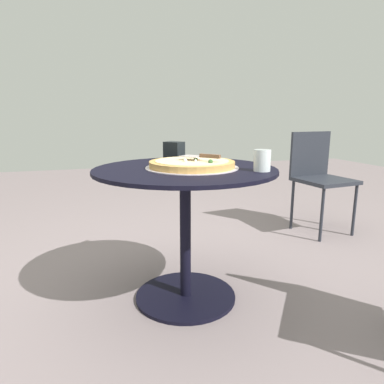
# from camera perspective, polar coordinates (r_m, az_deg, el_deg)

# --- Properties ---
(ground_plane) EXTENTS (10.00, 10.00, 0.00)m
(ground_plane) POSITION_cam_1_polar(r_m,az_deg,el_deg) (1.94, -1.06, -17.02)
(ground_plane) COLOR gray
(patio_table) EXTENTS (0.91, 0.91, 0.70)m
(patio_table) POSITION_cam_1_polar(r_m,az_deg,el_deg) (1.75, -1.12, -2.50)
(patio_table) COLOR black
(patio_table) RESTS_ON ground
(pizza_on_tray) EXTENTS (0.46, 0.46, 0.05)m
(pizza_on_tray) POSITION_cam_1_polar(r_m,az_deg,el_deg) (1.71, 0.01, 4.62)
(pizza_on_tray) COLOR silver
(pizza_on_tray) RESTS_ON patio_table
(pizza_server) EXTENTS (0.19, 0.17, 0.02)m
(pizza_server) POSITION_cam_1_polar(r_m,az_deg,el_deg) (1.69, 1.52, 5.97)
(pizza_server) COLOR silver
(pizza_server) RESTS_ON pizza_on_tray
(drinking_cup) EXTENTS (0.08, 0.08, 0.10)m
(drinking_cup) POSITION_cam_1_polar(r_m,az_deg,el_deg) (1.63, 11.57, 5.15)
(drinking_cup) COLOR white
(drinking_cup) RESTS_ON patio_table
(napkin_dispenser) EXTENTS (0.13, 0.13, 0.11)m
(napkin_dispenser) POSITION_cam_1_polar(r_m,az_deg,el_deg) (2.03, -2.99, 6.85)
(napkin_dispenser) COLOR black
(napkin_dispenser) RESTS_ON patio_table
(patio_chair_far) EXTENTS (0.45, 0.45, 0.83)m
(patio_chair_far) POSITION_cam_1_polar(r_m,az_deg,el_deg) (3.05, 20.29, 3.00)
(patio_chair_far) COLOR #272A33
(patio_chair_far) RESTS_ON ground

